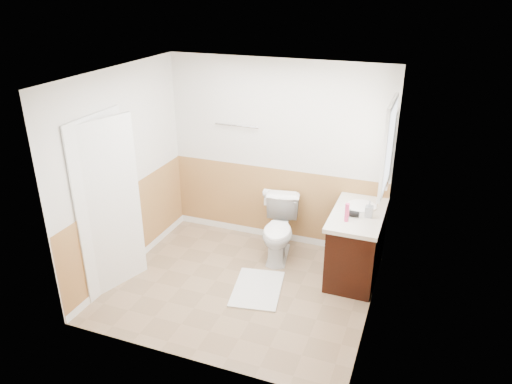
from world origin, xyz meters
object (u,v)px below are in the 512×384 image
at_px(lotion_bottle, 347,213).
at_px(bath_mat, 257,289).
at_px(soap_dispenser, 369,209).
at_px(vanity_cabinet, 356,245).
at_px(toilet, 279,230).

bearing_deg(lotion_bottle, bath_mat, -152.70).
relative_size(bath_mat, soap_dispenser, 4.09).
height_order(bath_mat, soap_dispenser, soap_dispenser).
bearing_deg(vanity_cabinet, soap_dispenser, -34.60).
relative_size(toilet, vanity_cabinet, 0.72).
relative_size(toilet, lotion_bottle, 3.58).
height_order(lotion_bottle, soap_dispenser, lotion_bottle).
bearing_deg(vanity_cabinet, lotion_bottle, -109.03).
relative_size(vanity_cabinet, lotion_bottle, 5.00).
height_order(bath_mat, lotion_bottle, lotion_bottle).
height_order(toilet, bath_mat, toilet).
bearing_deg(vanity_cabinet, bath_mat, -143.02).
bearing_deg(vanity_cabinet, toilet, 177.00).
xyz_separation_m(bath_mat, lotion_bottle, (0.91, 0.47, 0.95)).
bearing_deg(bath_mat, lotion_bottle, 27.30).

